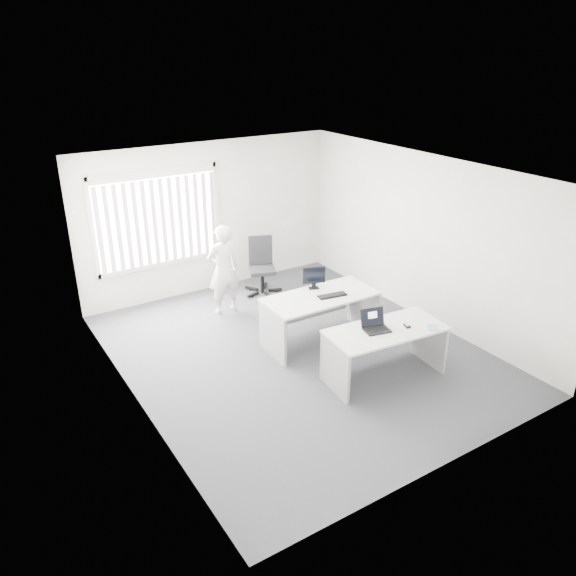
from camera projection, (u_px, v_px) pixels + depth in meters
ground at (297, 352)px, 8.68m from camera, size 6.00×6.00×0.00m
wall_back at (209, 218)px, 10.43m from camera, size 5.00×0.02×2.80m
wall_front at (457, 359)px, 5.80m from camera, size 5.00×0.02×2.80m
wall_left at (128, 309)px, 6.89m from camera, size 0.02×6.00×2.80m
wall_right at (423, 238)px, 9.34m from camera, size 0.02×6.00×2.80m
ceiling at (299, 172)px, 7.55m from camera, size 5.00×6.00×0.02m
window at (158, 219)px, 9.85m from camera, size 2.32×0.06×1.76m
blinds at (159, 222)px, 9.81m from camera, size 2.20×0.10×1.50m
desk_near at (385, 342)px, 7.84m from camera, size 1.74×0.94×0.76m
desk_far at (320, 309)px, 8.76m from camera, size 1.79×0.87×0.81m
office_chair at (262, 276)px, 10.65m from camera, size 0.80×0.80×1.07m
person at (223, 270)px, 9.67m from camera, size 0.59×0.40×1.61m
laptop at (377, 322)px, 7.66m from camera, size 0.41×0.38×0.27m
paper_sheet at (404, 326)px, 7.85m from camera, size 0.29×0.23×0.00m
mouse at (407, 325)px, 7.81m from camera, size 0.10×0.13×0.05m
booklet at (433, 327)px, 7.79m from camera, size 0.24×0.25×0.01m
keyboard at (332, 295)px, 8.65m from camera, size 0.48×0.22×0.02m
monitor at (314, 278)px, 8.85m from camera, size 0.38×0.23×0.36m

